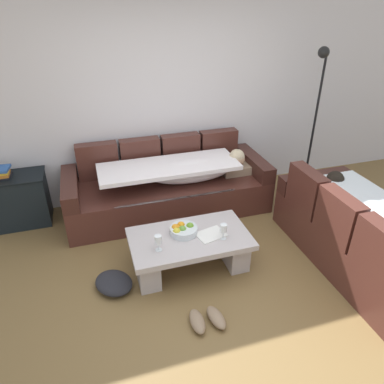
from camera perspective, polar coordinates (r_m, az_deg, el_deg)
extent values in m
plane|color=brown|center=(3.55, 5.16, -15.72)|extent=(14.00, 14.00, 0.00)
cube|color=silver|center=(4.70, -4.13, 15.05)|extent=(9.00, 0.10, 2.70)
cube|color=#48251E|center=(4.60, -3.77, -0.63)|extent=(2.53, 0.92, 0.42)
cube|color=#48251E|center=(4.66, -14.89, 4.84)|extent=(0.51, 0.16, 0.46)
cube|color=#48251E|center=(4.70, -8.29, 5.76)|extent=(0.51, 0.16, 0.46)
cube|color=#48251E|center=(4.80, -1.86, 6.58)|extent=(0.51, 0.16, 0.46)
cube|color=#48251E|center=(4.96, 4.24, 7.28)|extent=(0.51, 0.16, 0.46)
cube|color=#3A1D18|center=(4.38, -19.01, 0.65)|extent=(0.18, 0.92, 0.20)
cube|color=#3A1D18|center=(4.83, 9.82, 4.63)|extent=(0.18, 0.92, 0.20)
cube|color=gray|center=(4.73, 6.89, 3.72)|extent=(0.36, 0.28, 0.11)
sphere|color=tan|center=(4.63, 7.20, 5.30)|extent=(0.21, 0.21, 0.21)
sphere|color=#CCB793|center=(4.62, 7.22, 5.64)|extent=(0.20, 0.20, 0.20)
ellipsoid|color=white|center=(4.46, -0.18, 3.50)|extent=(1.10, 0.44, 0.28)
cube|color=white|center=(4.34, -3.73, 4.09)|extent=(1.70, 0.60, 0.05)
cube|color=white|center=(4.23, -2.34, -3.23)|extent=(1.44, 0.04, 0.38)
cube|color=#48251E|center=(4.11, 25.55, -7.90)|extent=(0.92, 2.01, 0.42)
cube|color=#48251E|center=(3.33, 28.17, -8.51)|extent=(0.16, 0.52, 0.46)
cube|color=#48251E|center=(3.65, 22.52, -3.72)|extent=(0.16, 0.52, 0.46)
cube|color=#48251E|center=(4.01, 17.88, 0.28)|extent=(0.16, 0.52, 0.46)
cube|color=#3A1D18|center=(4.54, 19.15, 1.67)|extent=(0.92, 0.18, 0.20)
cube|color=gray|center=(4.38, 21.11, -0.42)|extent=(0.28, 0.36, 0.11)
sphere|color=#936B4C|center=(4.33, 21.91, 1.50)|extent=(0.21, 0.21, 0.21)
sphere|color=black|center=(4.32, 21.98, 1.85)|extent=(0.20, 0.20, 0.20)
ellipsoid|color=silver|center=(3.98, 26.95, -3.49)|extent=(0.44, 1.09, 0.28)
cube|color=silver|center=(3.93, 27.71, -2.38)|extent=(0.60, 1.51, 0.05)
cube|color=#B4ABAC|center=(3.59, -0.37, -7.51)|extent=(1.20, 0.68, 0.06)
cube|color=#B4ABAC|center=(3.63, -7.45, -11.13)|extent=(0.20, 0.54, 0.32)
cube|color=#B4ABAC|center=(3.84, 6.30, -8.52)|extent=(0.20, 0.54, 0.32)
cylinder|color=silver|center=(3.60, -1.34, -6.16)|extent=(0.28, 0.28, 0.07)
sphere|color=#62942A|center=(3.61, -0.33, -5.54)|extent=(0.08, 0.08, 0.08)
sphere|color=#669C3B|center=(3.57, -1.54, -6.05)|extent=(0.08, 0.08, 0.08)
sphere|color=orange|center=(3.63, -1.78, -5.37)|extent=(0.08, 0.08, 0.08)
sphere|color=orange|center=(3.59, -2.69, -5.75)|extent=(0.08, 0.08, 0.08)
sphere|color=gold|center=(3.54, -2.48, -6.37)|extent=(0.08, 0.08, 0.08)
cylinder|color=silver|center=(3.41, -5.37, -9.22)|extent=(0.06, 0.06, 0.01)
cylinder|color=silver|center=(3.39, -5.40, -8.68)|extent=(0.01, 0.01, 0.07)
cylinder|color=silver|center=(3.34, -5.46, -7.60)|extent=(0.07, 0.07, 0.08)
cylinder|color=silver|center=(3.56, 5.00, -7.38)|extent=(0.06, 0.06, 0.01)
cylinder|color=silver|center=(3.54, 5.03, -6.85)|extent=(0.01, 0.01, 0.07)
cylinder|color=silver|center=(3.49, 5.08, -5.79)|extent=(0.07, 0.07, 0.08)
cube|color=white|center=(3.60, 3.07, -6.83)|extent=(0.32, 0.27, 0.01)
cube|color=black|center=(4.78, -26.22, -1.30)|extent=(0.70, 0.42, 0.62)
cube|color=black|center=(4.64, -27.07, 2.11)|extent=(0.72, 0.44, 0.02)
cube|color=black|center=(4.65, -28.03, 2.24)|extent=(0.18, 0.20, 0.02)
cube|color=#B76623|center=(4.64, -27.99, 2.63)|extent=(0.13, 0.21, 0.04)
cube|color=gold|center=(4.63, -28.22, 2.95)|extent=(0.15, 0.20, 0.03)
cube|color=#2D569E|center=(4.61, -28.24, 3.27)|extent=(0.18, 0.22, 0.03)
cylinder|color=black|center=(5.57, 17.52, 1.24)|extent=(0.28, 0.28, 0.02)
cylinder|color=black|center=(5.22, 19.01, 10.08)|extent=(0.03, 0.03, 1.80)
sphere|color=black|center=(4.86, 20.39, 20.29)|extent=(0.14, 0.14, 0.14)
ellipsoid|color=#8C7259|center=(3.24, 0.85, -20.06)|extent=(0.12, 0.27, 0.09)
ellipsoid|color=#8C7259|center=(3.27, 3.90, -19.46)|extent=(0.16, 0.28, 0.09)
ellipsoid|color=#232328|center=(3.62, -12.43, -14.06)|extent=(0.49, 0.51, 0.12)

